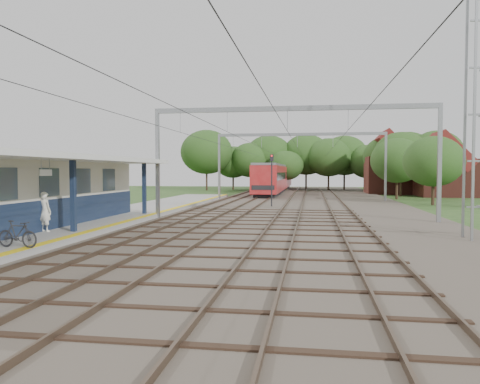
{
  "coord_description": "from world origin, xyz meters",
  "views": [
    {
      "loc": [
        4.68,
        -13.55,
        3.05
      ],
      "look_at": [
        -0.29,
        18.84,
        1.6
      ],
      "focal_mm": 35.0,
      "sensor_mm": 36.0,
      "label": 1
    }
  ],
  "objects_px": {
    "train": "(276,177)",
    "signal_post": "(272,174)",
    "person": "(45,212)",
    "bicycle": "(17,234)"
  },
  "relations": [
    {
      "from": "train",
      "to": "signal_post",
      "type": "bearing_deg",
      "value": -86.37
    },
    {
      "from": "train",
      "to": "signal_post",
      "type": "distance_m",
      "value": 29.25
    },
    {
      "from": "signal_post",
      "to": "bicycle",
      "type": "bearing_deg",
      "value": -108.82
    },
    {
      "from": "person",
      "to": "signal_post",
      "type": "relative_size",
      "value": 0.4
    },
    {
      "from": "person",
      "to": "bicycle",
      "type": "xyz_separation_m",
      "value": [
        1.53,
        -4.24,
        -0.41
      ]
    },
    {
      "from": "signal_post",
      "to": "train",
      "type": "bearing_deg",
      "value": 90.82
    },
    {
      "from": "person",
      "to": "signal_post",
      "type": "height_order",
      "value": "signal_post"
    },
    {
      "from": "bicycle",
      "to": "train",
      "type": "distance_m",
      "value": 53.67
    },
    {
      "from": "person",
      "to": "bicycle",
      "type": "distance_m",
      "value": 4.53
    },
    {
      "from": "bicycle",
      "to": "signal_post",
      "type": "distance_m",
      "value": 25.28
    }
  ]
}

